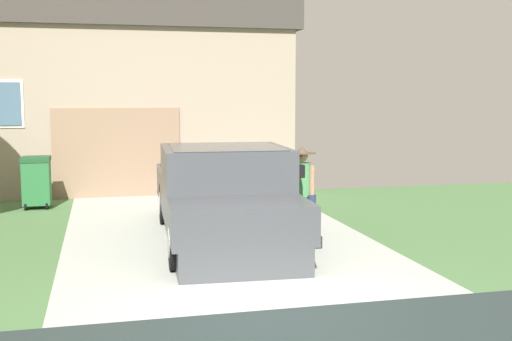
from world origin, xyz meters
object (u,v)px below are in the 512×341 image
Objects in this scene: person_with_hat at (302,190)px; wheeled_trash_bin at (37,180)px; handbag at (311,241)px; pickup_truck at (224,200)px; house_with_garage at (115,92)px.

person_with_hat reaches higher than wheeled_trash_bin.
wheeled_trash_bin is at bearing 133.25° from handbag.
pickup_truck is at bearing 22.25° from person_with_hat.
pickup_truck is 5.46m from wheeled_trash_bin.
pickup_truck reaches higher than wheeled_trash_bin.
person_with_hat is 4.11× the size of handbag.
pickup_truck is 1.61m from handbag.
pickup_truck is 1.32m from person_with_hat.
house_with_garage reaches higher than person_with_hat.
handbag is at bearing -72.95° from house_with_garage.
person_with_hat is 6.59m from wheeled_trash_bin.
house_with_garage is (-2.86, 9.31, 2.46)m from handbag.
pickup_truck is 3.45× the size of person_with_hat.
wheeled_trash_bin is (-1.84, -4.32, -1.97)m from house_with_garage.
wheeled_trash_bin is (-4.70, 4.99, 0.49)m from handbag.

